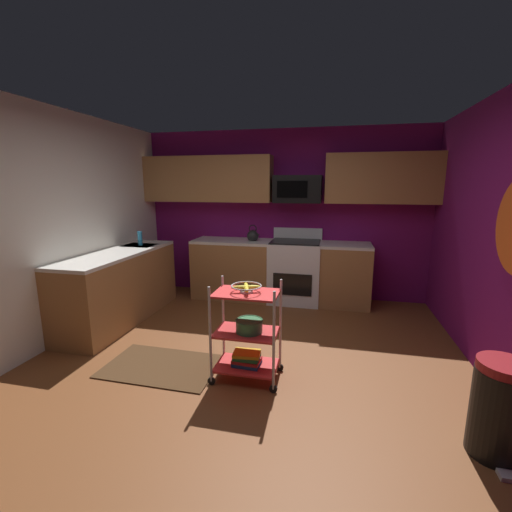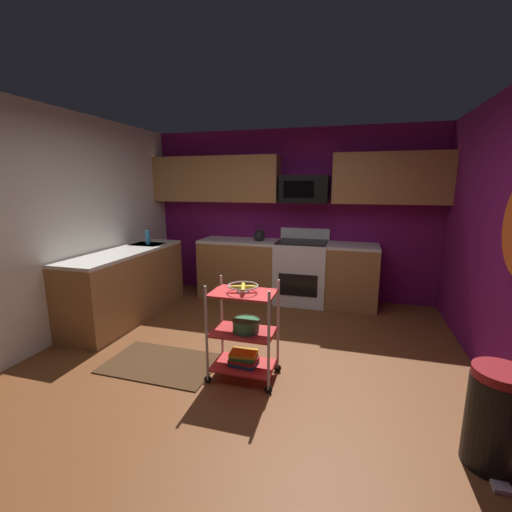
% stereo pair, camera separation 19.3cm
% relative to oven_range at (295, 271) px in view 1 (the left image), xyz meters
% --- Properties ---
extents(floor, '(4.40, 4.80, 0.04)m').
position_rel_oven_range_xyz_m(floor, '(-0.25, -2.10, -0.50)').
color(floor, brown).
rests_on(floor, ground).
extents(wall_back, '(4.52, 0.06, 2.60)m').
position_rel_oven_range_xyz_m(wall_back, '(-0.25, 0.33, 0.82)').
color(wall_back, '#6B1156').
rests_on(wall_back, ground).
extents(wall_left, '(0.06, 4.80, 2.60)m').
position_rel_oven_range_xyz_m(wall_left, '(-2.48, -2.10, 0.82)').
color(wall_left, silver).
rests_on(wall_left, ground).
extents(counter_run, '(3.55, 2.55, 0.92)m').
position_rel_oven_range_xyz_m(counter_run, '(-1.06, -0.54, -0.01)').
color(counter_run, '#9E6B3D').
rests_on(counter_run, ground).
extents(oven_range, '(0.76, 0.65, 1.10)m').
position_rel_oven_range_xyz_m(oven_range, '(0.00, 0.00, 0.00)').
color(oven_range, white).
rests_on(oven_range, ground).
extents(upper_cabinets, '(4.40, 0.33, 0.70)m').
position_rel_oven_range_xyz_m(upper_cabinets, '(-0.30, 0.13, 1.37)').
color(upper_cabinets, '#9E6B3D').
extents(microwave, '(0.70, 0.39, 0.40)m').
position_rel_oven_range_xyz_m(microwave, '(-0.00, 0.10, 1.22)').
color(microwave, black).
extents(rolling_cart, '(0.63, 0.39, 0.91)m').
position_rel_oven_range_xyz_m(rolling_cart, '(-0.18, -2.29, -0.03)').
color(rolling_cart, silver).
rests_on(rolling_cart, ground).
extents(fruit_bowl, '(0.27, 0.27, 0.07)m').
position_rel_oven_range_xyz_m(fruit_bowl, '(-0.18, -2.29, 0.40)').
color(fruit_bowl, silver).
rests_on(fruit_bowl, rolling_cart).
extents(mixing_bowl_large, '(0.25, 0.25, 0.11)m').
position_rel_oven_range_xyz_m(mixing_bowl_large, '(-0.16, -2.29, 0.04)').
color(mixing_bowl_large, '#387F4C').
rests_on(mixing_bowl_large, rolling_cart).
extents(book_stack, '(0.26, 0.20, 0.13)m').
position_rel_oven_range_xyz_m(book_stack, '(-0.18, -2.29, -0.29)').
color(book_stack, '#1E4C8C').
rests_on(book_stack, rolling_cart).
extents(kettle, '(0.21, 0.18, 0.26)m').
position_rel_oven_range_xyz_m(kettle, '(-0.66, -0.00, 0.52)').
color(kettle, black).
rests_on(kettle, counter_run).
extents(dish_soap_bottle, '(0.06, 0.06, 0.20)m').
position_rel_oven_range_xyz_m(dish_soap_bottle, '(-2.13, -0.76, 0.54)').
color(dish_soap_bottle, '#2D8CBF').
rests_on(dish_soap_bottle, counter_run).
extents(trash_can, '(0.34, 0.42, 0.66)m').
position_rel_oven_range_xyz_m(trash_can, '(1.65, -2.82, -0.15)').
color(trash_can, black).
rests_on(trash_can, ground).
extents(floor_rug, '(1.11, 0.72, 0.01)m').
position_rel_oven_range_xyz_m(floor_rug, '(-1.05, -2.29, -0.47)').
color(floor_rug, '#472D19').
rests_on(floor_rug, ground).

